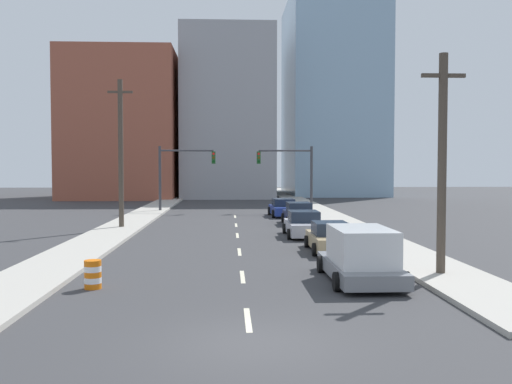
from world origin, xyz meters
name	(u,v)px	position (x,y,z in m)	size (l,w,h in m)	color
ground_plane	(251,343)	(0.00, 0.00, 0.00)	(200.00, 200.00, 0.00)	#38383A
sidewalk_left	(160,205)	(-7.51, 45.71, 0.08)	(2.88, 91.41, 0.17)	#ADA89E
sidewalk_right	(306,205)	(7.51, 45.71, 0.08)	(2.88, 91.41, 0.17)	#ADA89E
lane_stripe_at_2m	(248,319)	(0.00, 2.00, 0.00)	(0.16, 2.40, 0.01)	beige
lane_stripe_at_8m	(243,277)	(0.00, 7.87, 0.00)	(0.16, 2.40, 0.01)	beige
lane_stripe_at_14m	(239,252)	(0.00, 14.03, 0.00)	(0.16, 2.40, 0.01)	beige
lane_stripe_at_21m	(237,235)	(0.00, 20.51, 0.00)	(0.16, 2.40, 0.01)	beige
lane_stripe_at_26m	(236,225)	(0.00, 26.47, 0.00)	(0.16, 2.40, 0.01)	beige
lane_stripe_at_33m	(235,217)	(0.00, 33.22, 0.00)	(0.16, 2.40, 0.01)	beige
building_brick_left	(124,127)	(-14.23, 62.89, 9.31)	(14.00, 16.00, 18.61)	#9E513D
building_office_center	(228,117)	(-0.60, 66.89, 10.93)	(12.00, 20.00, 21.87)	#99999E
building_glass_right	(331,98)	(14.64, 70.89, 14.18)	(13.00, 20.00, 28.36)	#8CADC6
traffic_signal_left	(177,169)	(-5.13, 38.31, 3.89)	(5.08, 0.35, 5.90)	#38383D
traffic_signal_right	(295,169)	(5.45, 38.31, 3.89)	(5.08, 0.35, 5.90)	#38383D
utility_pole_right_near	(442,163)	(7.24, 7.45, 4.18)	(1.60, 0.32, 8.13)	#473D33
utility_pole_left_mid	(121,153)	(-7.46, 24.28, 4.95)	(1.60, 0.32, 9.65)	#473D33
traffic_barrel	(93,274)	(-5.01, 6.07, 0.47)	(0.56, 0.56, 0.95)	orange
box_truck_gray	(361,256)	(4.14, 6.81, 0.91)	(2.48, 5.33, 1.91)	slate
sedan_tan	(330,238)	(4.33, 13.97, 0.64)	(2.12, 4.53, 1.41)	tan
sedan_silver	(304,225)	(3.85, 19.91, 0.67)	(2.20, 4.64, 1.49)	#B2B2BC
sedan_navy	(299,214)	(4.40, 26.78, 0.71)	(2.15, 4.81, 1.55)	#141E47
sedan_blue	(283,208)	(3.94, 33.36, 0.67)	(2.30, 4.84, 1.45)	navy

